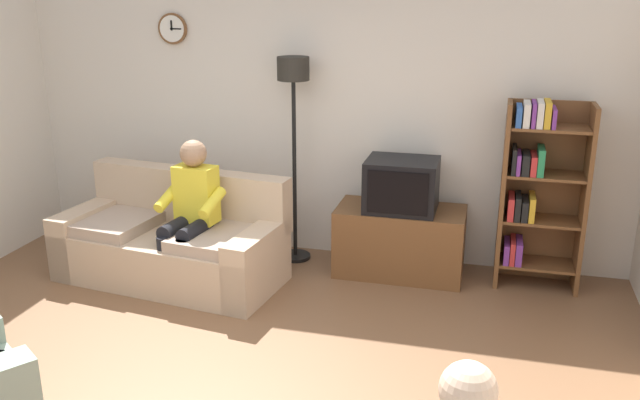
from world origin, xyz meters
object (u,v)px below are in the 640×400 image
Objects in this scene: tv at (402,185)px; person_on_couch at (190,207)px; tv_stand at (400,241)px; bookshelf at (537,188)px; floor_lamp at (294,103)px; couch at (173,244)px.

tv is 0.48× the size of person_on_couch.
tv_stand is at bearing 90.00° from tv.
bookshelf is at bearing 3.65° from tv_stand.
floor_lamp is at bearing 174.25° from tv_stand.
tv_stand is at bearing 17.47° from couch.
tv_stand is at bearing -176.35° from bookshelf.
floor_lamp reaches higher than tv.
bookshelf is 2.85m from person_on_couch.
floor_lamp is (0.89, 0.69, 1.14)m from couch.
floor_lamp is 1.28m from person_on_couch.
tv reaches higher than tv_stand.
floor_lamp is at bearing 37.74° from couch.
tv_stand is 1.83× the size of tv.
tv is at bearing -90.00° from tv_stand.
person_on_couch is (-0.66, -0.80, -0.75)m from floor_lamp.
floor_lamp is at bearing 172.86° from tv.
couch is 1.61× the size of person_on_couch.
couch reaches higher than tv_stand.
bookshelf reaches higher than person_on_couch.
tv_stand is 0.70× the size of bookshelf.
couch is at bearing -142.26° from floor_lamp.
person_on_couch reaches higher than tv.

